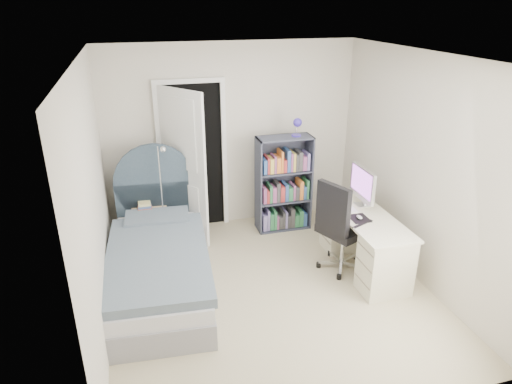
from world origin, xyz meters
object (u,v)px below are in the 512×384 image
object	(u,v)px
floor_lamp	(164,208)
desk	(364,239)
office_chair	(340,223)
bed	(159,261)
bookcase	(284,187)
nightstand	(149,216)

from	to	relation	value
floor_lamp	desk	world-z (taller)	floor_lamp
desk	office_chair	distance (m)	0.39
bed	bookcase	bearing A→B (deg)	28.90
bed	desk	bearing A→B (deg)	-6.32
nightstand	bookcase	xyz separation A→B (m)	(1.82, 0.03, 0.19)
bed	nightstand	distance (m)	0.96
nightstand	bookcase	bearing A→B (deg)	0.89
bookcase	office_chair	xyz separation A→B (m)	(0.26, -1.21, 0.01)
nightstand	floor_lamp	xyz separation A→B (m)	(0.20, -0.11, 0.14)
bed	bookcase	size ratio (longest dim) A/B	1.45
bed	office_chair	distance (m)	2.08
bookcase	nightstand	bearing A→B (deg)	-179.11
bookcase	desk	distance (m)	1.39
bed	floor_lamp	xyz separation A→B (m)	(0.15, 0.84, 0.25)
nightstand	floor_lamp	world-z (taller)	floor_lamp
floor_lamp	office_chair	distance (m)	2.17
nightstand	desk	distance (m)	2.69
bed	office_chair	bearing A→B (deg)	-6.43
nightstand	desk	size ratio (longest dim) A/B	0.45
floor_lamp	desk	xyz separation A→B (m)	(2.20, -1.10, -0.18)
nightstand	floor_lamp	size ratio (longest dim) A/B	0.46
desk	office_chair	xyz separation A→B (m)	(-0.31, 0.03, 0.24)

